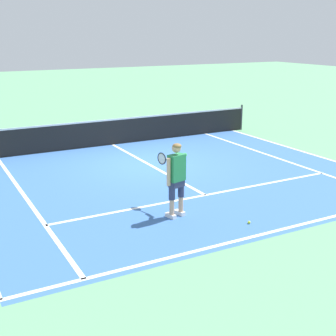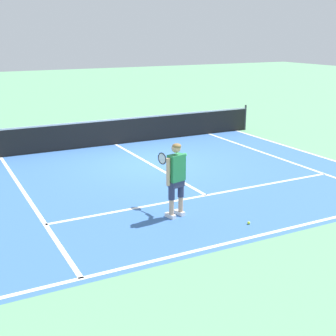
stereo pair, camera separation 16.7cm
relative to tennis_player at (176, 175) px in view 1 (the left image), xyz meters
name	(u,v)px [view 1 (the left image)]	position (x,y,z in m)	size (l,w,h in m)	color
ground_plane	(148,164)	(1.36, 4.22, -0.99)	(80.00, 80.00, 0.00)	#609E70
court_inner_surface	(170,176)	(1.36, 2.77, -0.99)	(10.98, 9.40, 0.00)	#3866A8
line_baseline	(272,232)	(1.36, -1.73, -0.99)	(10.98, 0.10, 0.01)	white
line_service	(205,195)	(1.36, 0.88, -0.99)	(8.23, 0.10, 0.01)	white
line_centre_service	(150,165)	(1.36, 4.08, -0.99)	(0.10, 6.40, 0.01)	white
line_singles_left	(27,199)	(-2.75, 2.77, -0.99)	(0.10, 9.00, 0.01)	white
line_singles_right	(279,158)	(5.48, 2.77, -0.99)	(0.10, 9.00, 0.01)	white
line_doubles_right	(309,154)	(6.85, 2.77, -0.99)	(0.10, 9.00, 0.01)	white
tennis_net	(112,131)	(1.36, 7.28, -0.49)	(11.96, 0.08, 1.07)	#333338
tennis_player	(176,175)	(0.00, 0.00, 0.00)	(0.59, 1.21, 1.71)	white
tennis_ball_near_feet	(249,222)	(1.20, -1.15, -0.96)	(0.07, 0.07, 0.07)	#CCE02D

